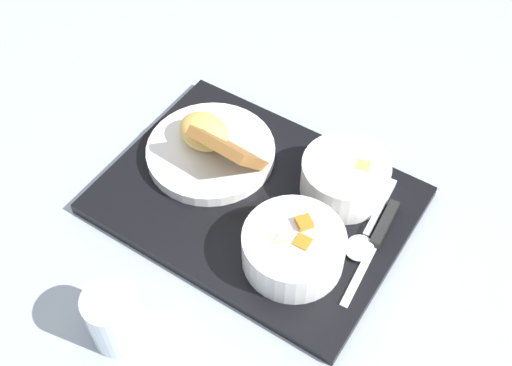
{
  "coord_description": "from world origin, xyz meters",
  "views": [
    {
      "loc": [
        -0.3,
        0.46,
        0.73
      ],
      "look_at": [
        0.0,
        0.0,
        0.05
      ],
      "focal_mm": 45.0,
      "sensor_mm": 36.0,
      "label": 1
    }
  ],
  "objects_px": {
    "bowl_salad": "(294,247)",
    "plate_main": "(212,147)",
    "glass_water": "(116,319)",
    "knife": "(380,232)",
    "spoon": "(366,235)",
    "bowl_soup": "(345,175)"
  },
  "relations": [
    {
      "from": "knife",
      "to": "glass_water",
      "type": "xyz_separation_m",
      "value": [
        0.2,
        0.29,
        0.01
      ]
    },
    {
      "from": "spoon",
      "to": "plate_main",
      "type": "bearing_deg",
      "value": -96.51
    },
    {
      "from": "knife",
      "to": "glass_water",
      "type": "distance_m",
      "value": 0.36
    },
    {
      "from": "plate_main",
      "to": "spoon",
      "type": "distance_m",
      "value": 0.26
    },
    {
      "from": "plate_main",
      "to": "spoon",
      "type": "bearing_deg",
      "value": 179.1
    },
    {
      "from": "bowl_salad",
      "to": "plate_main",
      "type": "height_order",
      "value": "plate_main"
    },
    {
      "from": "bowl_salad",
      "to": "knife",
      "type": "height_order",
      "value": "bowl_salad"
    },
    {
      "from": "bowl_soup",
      "to": "glass_water",
      "type": "relative_size",
      "value": 1.44
    },
    {
      "from": "bowl_soup",
      "to": "plate_main",
      "type": "distance_m",
      "value": 0.2
    },
    {
      "from": "glass_water",
      "to": "knife",
      "type": "bearing_deg",
      "value": -124.39
    },
    {
      "from": "bowl_soup",
      "to": "knife",
      "type": "relative_size",
      "value": 0.69
    },
    {
      "from": "bowl_salad",
      "to": "bowl_soup",
      "type": "bearing_deg",
      "value": -89.35
    },
    {
      "from": "bowl_salad",
      "to": "knife",
      "type": "relative_size",
      "value": 0.75
    },
    {
      "from": "bowl_salad",
      "to": "glass_water",
      "type": "bearing_deg",
      "value": 57.72
    },
    {
      "from": "knife",
      "to": "spoon",
      "type": "bearing_deg",
      "value": -47.68
    },
    {
      "from": "plate_main",
      "to": "spoon",
      "type": "relative_size",
      "value": 1.26
    },
    {
      "from": "bowl_soup",
      "to": "spoon",
      "type": "relative_size",
      "value": 0.82
    },
    {
      "from": "glass_water",
      "to": "spoon",
      "type": "bearing_deg",
      "value": -123.92
    },
    {
      "from": "spoon",
      "to": "knife",
      "type": "bearing_deg",
      "value": 132.06
    },
    {
      "from": "plate_main",
      "to": "spoon",
      "type": "xyz_separation_m",
      "value": [
        -0.26,
        0.0,
        -0.01
      ]
    },
    {
      "from": "bowl_soup",
      "to": "knife",
      "type": "distance_m",
      "value": 0.09
    },
    {
      "from": "plate_main",
      "to": "glass_water",
      "type": "xyz_separation_m",
      "value": [
        -0.07,
        0.28,
        0.0
      ]
    }
  ]
}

